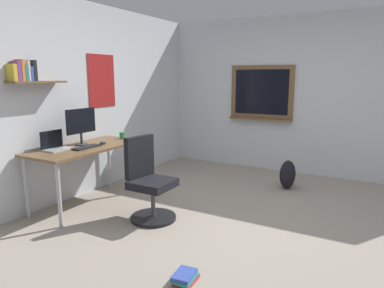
{
  "coord_description": "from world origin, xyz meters",
  "views": [
    {
      "loc": [
        -3.51,
        -1.23,
        1.61
      ],
      "look_at": [
        -0.07,
        0.71,
        0.85
      ],
      "focal_mm": 32.83,
      "sensor_mm": 36.0,
      "label": 1
    }
  ],
  "objects": [
    {
      "name": "monitor_primary",
      "position": [
        -0.38,
        2.14,
        1.02
      ],
      "size": [
        0.46,
        0.17,
        0.46
      ],
      "color": "#38383D",
      "rests_on": "desk"
    },
    {
      "name": "wall_right",
      "position": [
        2.45,
        0.03,
        1.3
      ],
      "size": [
        0.22,
        5.0,
        2.6
      ],
      "color": "silver",
      "rests_on": "ground"
    },
    {
      "name": "keyboard",
      "position": [
        -0.49,
        1.95,
        0.76
      ],
      "size": [
        0.37,
        0.13,
        0.02
      ],
      "primitive_type": "cube",
      "color": "black",
      "rests_on": "desk"
    },
    {
      "name": "computer_mouse",
      "position": [
        -0.21,
        1.95,
        0.77
      ],
      "size": [
        0.1,
        0.06,
        0.03
      ],
      "primitive_type": "ellipsoid",
      "color": "#262628",
      "rests_on": "desk"
    },
    {
      "name": "book_stack_on_floor",
      "position": [
        -1.32,
        0.07,
        0.04
      ],
      "size": [
        0.24,
        0.18,
        0.08
      ],
      "color": "#C63833",
      "rests_on": "ground"
    },
    {
      "name": "coffee_mug",
      "position": [
        0.23,
        2.0,
        0.8
      ],
      "size": [
        0.08,
        0.08,
        0.09
      ],
      "primitive_type": "cylinder",
      "color": "#338C4C",
      "rests_on": "desk"
    },
    {
      "name": "wall_back",
      "position": [
        -0.01,
        2.45,
        1.3
      ],
      "size": [
        5.0,
        0.3,
        2.6
      ],
      "color": "silver",
      "rests_on": "ground"
    },
    {
      "name": "laptop",
      "position": [
        -0.75,
        2.19,
        0.81
      ],
      "size": [
        0.31,
        0.21,
        0.23
      ],
      "color": "#ADAFB5",
      "rests_on": "desk"
    },
    {
      "name": "desk",
      "position": [
        -0.41,
        2.04,
        0.68
      ],
      "size": [
        1.49,
        0.67,
        0.75
      ],
      "color": "brown",
      "rests_on": "ground"
    },
    {
      "name": "ground_plane",
      "position": [
        0.0,
        0.0,
        0.0
      ],
      "size": [
        5.2,
        5.2,
        0.0
      ],
      "primitive_type": "plane",
      "color": "#9E9384",
      "rests_on": "ground"
    },
    {
      "name": "office_chair",
      "position": [
        -0.41,
        1.08,
        0.41
      ],
      "size": [
        0.52,
        0.52,
        0.95
      ],
      "color": "black",
      "rests_on": "ground"
    },
    {
      "name": "backpack",
      "position": [
        1.47,
        -0.02,
        0.21
      ],
      "size": [
        0.32,
        0.22,
        0.42
      ],
      "primitive_type": "ellipsoid",
      "color": "black",
      "rests_on": "ground"
    }
  ]
}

